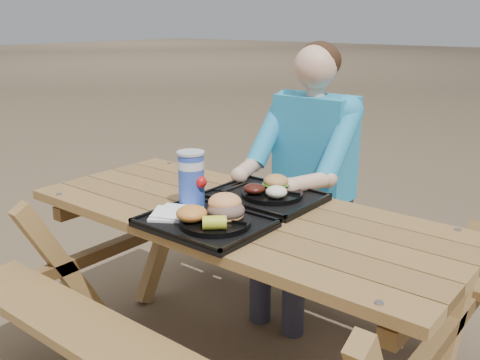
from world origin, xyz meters
The scene contains 17 objects.
picnic_table centered at (0.00, 0.00, 0.38)m, with size 1.80×1.49×0.75m, color #999999, non-canonical shape.
tray_near centered at (0.00, -0.21, 0.76)m, with size 0.45×0.35×0.02m, color black.
tray_far centered at (0.00, 0.17, 0.76)m, with size 0.45×0.35×0.02m, color black.
plate_near centered at (0.06, -0.22, 0.78)m, with size 0.26×0.26×0.02m, color black.
plate_far centered at (0.03, 0.18, 0.78)m, with size 0.26×0.26×0.02m, color black.
napkin_stack centered at (-0.13, -0.24, 0.78)m, with size 0.16×0.16×0.02m, color white.
soda_cup centered at (-0.17, -0.10, 0.88)m, with size 0.10×0.10×0.21m, color #163AAB.
condiment_bbq centered at (0.00, -0.08, 0.78)m, with size 0.05×0.05×0.03m, color #340507.
condiment_mustard centered at (0.05, -0.09, 0.78)m, with size 0.05×0.05×0.03m, color yellow.
sandwich centered at (0.07, -0.17, 0.86)m, with size 0.13×0.13×0.14m, color #F69C56, non-canonical shape.
mac_cheese centered at (0.00, -0.28, 0.82)m, with size 0.11×0.11×0.06m, color #E7933C.
corn_cob centered at (0.11, -0.28, 0.81)m, with size 0.08×0.08×0.05m, color yellow, non-canonical shape.
cutlery_far centered at (-0.18, 0.18, 0.77)m, with size 0.03×0.16×0.01m, color black.
burger centered at (0.02, 0.22, 0.84)m, with size 0.11×0.11×0.10m, color #CC8C48, non-canonical shape.
baked_beans centered at (-0.02, 0.12, 0.81)m, with size 0.09×0.09×0.04m, color #41130D.
potato_salad centered at (0.08, 0.13, 0.81)m, with size 0.09×0.09×0.05m, color white.
diner centered at (-0.08, 0.69, 0.64)m, with size 0.48×0.84×1.28m, color #1DA8CC, non-canonical shape.
Camera 1 is at (1.26, -1.58, 1.49)m, focal length 40.00 mm.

